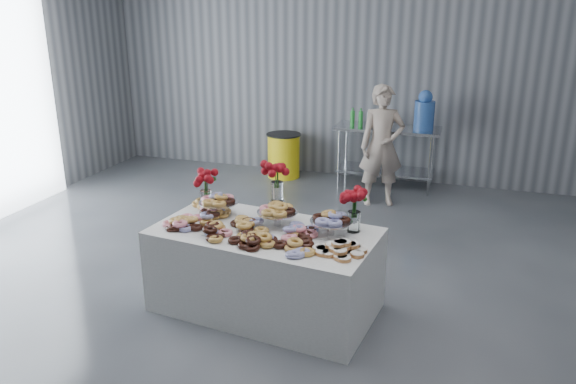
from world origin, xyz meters
name	(u,v)px	position (x,y,z in m)	size (l,w,h in m)	color
ground	(251,321)	(0.00, 0.00, 0.00)	(9.00, 9.00, 0.00)	#3D4046
display_table	(265,270)	(0.04, 0.26, 0.38)	(1.90, 1.00, 0.75)	white
prep_table	(387,146)	(0.50, 4.10, 0.62)	(1.50, 0.60, 0.90)	silver
donut_mounds	(262,228)	(0.04, 0.21, 0.80)	(1.80, 0.80, 0.09)	gold
cake_stand_left	(218,201)	(-0.49, 0.47, 0.89)	(0.36, 0.36, 0.17)	silver
cake_stand_mid	(277,210)	(0.11, 0.40, 0.89)	(0.36, 0.36, 0.17)	silver
cake_stand_right	(331,219)	(0.61, 0.34, 0.89)	(0.36, 0.36, 0.17)	silver
danish_pile	(341,246)	(0.77, 0.02, 0.81)	(0.48, 0.48, 0.11)	white
bouquet_left	(205,179)	(-0.67, 0.59, 1.05)	(0.26, 0.26, 0.42)	white
bouquet_right	(355,199)	(0.77, 0.47, 1.05)	(0.26, 0.26, 0.42)	white
bouquet_center	(277,177)	(0.03, 0.61, 1.13)	(0.26, 0.26, 0.57)	silver
water_jug	(424,112)	(1.00, 4.10, 1.15)	(0.28, 0.28, 0.55)	#396BC3
drink_bottles	(365,118)	(0.18, 4.00, 1.04)	(0.54, 0.08, 0.27)	#268C33
person	(382,146)	(0.55, 3.33, 0.81)	(0.59, 0.39, 1.61)	#CC8C93
trash_barrel	(284,155)	(-1.08, 4.10, 0.35)	(0.54, 0.54, 0.69)	yellow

